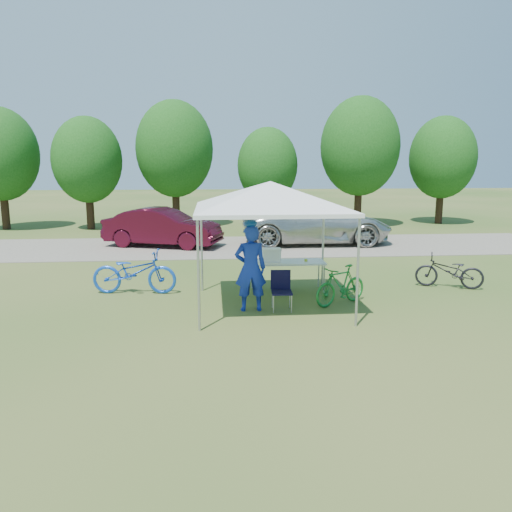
{
  "coord_description": "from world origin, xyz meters",
  "views": [
    {
      "loc": [
        -1.23,
        -10.52,
        3.1
      ],
      "look_at": [
        -0.13,
        2.0,
        0.76
      ],
      "focal_mm": 35.0,
      "sensor_mm": 36.0,
      "label": 1
    }
  ],
  "objects": [
    {
      "name": "minivan",
      "position": [
        2.79,
        8.46,
        0.82
      ],
      "size": [
        5.75,
        2.7,
        1.59
      ],
      "primitive_type": "imported",
      "rotation": [
        0.0,
        0.0,
        1.56
      ],
      "color": "beige",
      "rests_on": "gravel_strip"
    },
    {
      "name": "gravel_strip",
      "position": [
        0.0,
        8.0,
        0.01
      ],
      "size": [
        24.0,
        5.0,
        0.02
      ],
      "primitive_type": "cube",
      "color": "gray",
      "rests_on": "ground"
    },
    {
      "name": "bike_green",
      "position": [
        1.58,
        0.01,
        0.44
      ],
      "size": [
        1.47,
        1.11,
        0.88
      ],
      "primitive_type": "imported",
      "rotation": [
        0.0,
        0.0,
        -1.03
      ],
      "color": "#19722C",
      "rests_on": "ground"
    },
    {
      "name": "bike_dark",
      "position": [
        4.69,
        1.25,
        0.43
      ],
      "size": [
        1.73,
        1.17,
        0.86
      ],
      "primitive_type": "imported",
      "rotation": [
        0.0,
        0.0,
        -1.98
      ],
      "color": "black",
      "rests_on": "ground"
    },
    {
      "name": "bike_blue",
      "position": [
        -3.12,
        1.39,
        0.53
      ],
      "size": [
        2.08,
        0.91,
        1.06
      ],
      "primitive_type": "imported",
      "rotation": [
        0.0,
        0.0,
        1.47
      ],
      "color": "blue",
      "rests_on": "ground"
    },
    {
      "name": "folding_chair",
      "position": [
        0.22,
        -0.23,
        0.49
      ],
      "size": [
        0.45,
        0.46,
        0.84
      ],
      "rotation": [
        0.0,
        0.0,
        -0.05
      ],
      "color": "black",
      "rests_on": "ground"
    },
    {
      "name": "cooler",
      "position": [
        0.19,
        1.32,
        0.9
      ],
      "size": [
        0.45,
        0.31,
        0.33
      ],
      "color": "white",
      "rests_on": "folding_table"
    },
    {
      "name": "ground",
      "position": [
        0.0,
        0.0,
        0.0
      ],
      "size": [
        100.0,
        100.0,
        0.0
      ],
      "primitive_type": "plane",
      "color": "#2D5119",
      "rests_on": "ground"
    },
    {
      "name": "canopy",
      "position": [
        0.0,
        0.0,
        2.65
      ],
      "size": [
        4.53,
        4.53,
        3.0
      ],
      "color": "#A5A5AA",
      "rests_on": "ground"
    },
    {
      "name": "folding_table",
      "position": [
        0.59,
        1.32,
        0.7
      ],
      "size": [
        1.8,
        0.75,
        0.74
      ],
      "color": "white",
      "rests_on": "ground"
    },
    {
      "name": "ice_cream_cup",
      "position": [
        1.03,
        1.27,
        0.77
      ],
      "size": [
        0.08,
        0.08,
        0.06
      ],
      "primitive_type": "cylinder",
      "color": "#BACB2F",
      "rests_on": "folding_table"
    },
    {
      "name": "treeline",
      "position": [
        -0.29,
        14.05,
        3.53
      ],
      "size": [
        24.89,
        4.28,
        6.3
      ],
      "color": "#382314",
      "rests_on": "ground"
    },
    {
      "name": "cyclist",
      "position": [
        -0.44,
        -0.26,
        0.92
      ],
      "size": [
        0.69,
        0.47,
        1.84
      ],
      "primitive_type": "imported",
      "rotation": [
        0.0,
        0.0,
        3.19
      ],
      "color": "#142BA5",
      "rests_on": "ground"
    },
    {
      "name": "sedan",
      "position": [
        -3.09,
        8.26,
        0.74
      ],
      "size": [
        4.6,
        2.82,
        1.43
      ],
      "primitive_type": "imported",
      "rotation": [
        0.0,
        0.0,
        1.25
      ],
      "color": "#410A1A",
      "rests_on": "gravel_strip"
    }
  ]
}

